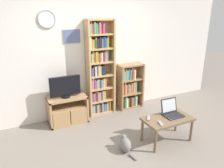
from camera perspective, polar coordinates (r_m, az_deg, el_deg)
The scene contains 11 objects.
ground_plane at distance 3.77m, azimuth 4.78°, elevation -16.89°, with size 18.00×18.00×0.00m, color gray.
wall_back at distance 4.67m, azimuth -5.41°, elevation 7.66°, with size 6.69×0.09×2.60m.
tv_stand at distance 4.54m, azimuth -11.48°, elevation -6.56°, with size 0.77×0.43×0.56m.
television at distance 4.35m, azimuth -12.13°, elevation -0.76°, with size 0.60×0.18×0.43m.
bookshelf_tall at distance 4.63m, azimuth -3.39°, elevation 3.79°, with size 0.59×0.25×2.04m.
bookshelf_short at distance 5.08m, azimuth 4.41°, elevation -0.83°, with size 0.58×0.28×1.04m.
coffee_table at distance 3.92m, azimuth 14.31°, elevation -9.33°, with size 0.85×0.47×0.44m.
laptop at distance 4.00m, azimuth 15.26°, elevation -6.84°, with size 0.33×0.30×0.27m.
remote_near_laptop at distance 3.80m, azimuth 9.53°, elevation -8.79°, with size 0.13×0.15×0.02m.
remote_far_from_laptop at distance 3.67m, azimuth 12.60°, elevation -10.04°, with size 0.09×0.17×0.02m.
cat at distance 3.71m, azimuth 3.44°, elevation -15.36°, with size 0.24×0.47×0.26m.
Camera 1 is at (-1.61, -2.62, 2.19)m, focal length 35.00 mm.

